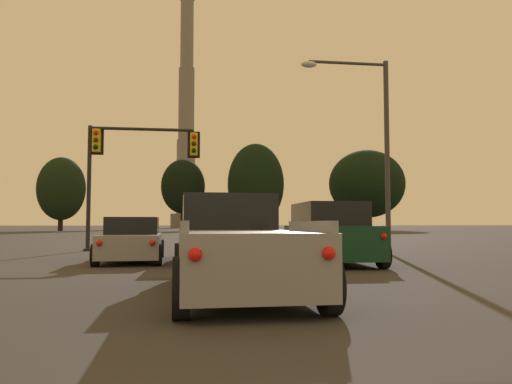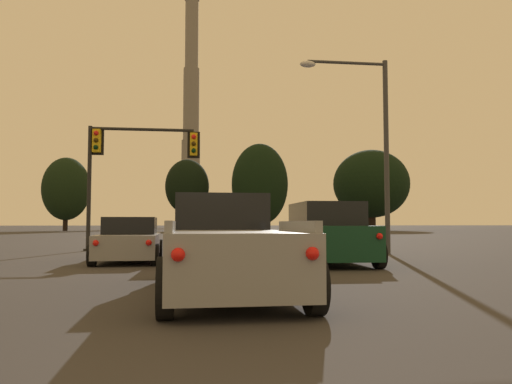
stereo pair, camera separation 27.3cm
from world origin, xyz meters
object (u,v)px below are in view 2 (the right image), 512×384
object	(u,v)px
sedan_left_lane_front	(130,240)
pickup_truck_center_lane_second	(226,247)
street_lamp	(371,132)
traffic_light_overhead_left	(128,156)
smokestack	(191,136)
suv_center_lane_front	(213,234)
suv_right_lane_front	(326,234)

from	to	relation	value
sedan_left_lane_front	pickup_truck_center_lane_second	world-z (taller)	pickup_truck_center_lane_second
street_lamp	pickup_truck_center_lane_second	bearing A→B (deg)	-122.98
sedan_left_lane_front	pickup_truck_center_lane_second	distance (m)	8.10
sedan_left_lane_front	traffic_light_overhead_left	bearing A→B (deg)	96.59
street_lamp	smokestack	size ratio (longest dim) A/B	0.12
smokestack	street_lamp	bearing A→B (deg)	-86.26
suv_center_lane_front	traffic_light_overhead_left	distance (m)	8.59
traffic_light_overhead_left	smokestack	xyz separation A→B (m)	(2.52, 112.06, 20.52)
pickup_truck_center_lane_second	street_lamp	world-z (taller)	street_lamp
suv_right_lane_front	sedan_left_lane_front	world-z (taller)	suv_right_lane_front
suv_center_lane_front	sedan_left_lane_front	bearing A→B (deg)	167.72
smokestack	suv_right_lane_front	bearing A→B (deg)	-87.85
traffic_light_overhead_left	pickup_truck_center_lane_second	bearing A→B (deg)	-75.85
suv_right_lane_front	smokestack	xyz separation A→B (m)	(-4.50, 120.23, 23.92)
traffic_light_overhead_left	street_lamp	bearing A→B (deg)	-21.30
suv_center_lane_front	smokestack	size ratio (longest dim) A/B	0.08
sedan_left_lane_front	smokestack	xyz separation A→B (m)	(1.59, 118.44, 24.15)
pickup_truck_center_lane_second	smokestack	xyz separation A→B (m)	(-1.02, 126.11, 24.01)
smokestack	traffic_light_overhead_left	bearing A→B (deg)	-91.29
traffic_light_overhead_left	suv_center_lane_front	bearing A→B (deg)	-62.87
sedan_left_lane_front	street_lamp	xyz separation A→B (m)	(9.16, 2.44, 4.26)
pickup_truck_center_lane_second	street_lamp	bearing A→B (deg)	56.12
traffic_light_overhead_left	suv_right_lane_front	bearing A→B (deg)	-49.28
sedan_left_lane_front	pickup_truck_center_lane_second	bearing A→B (deg)	-72.97
suv_right_lane_front	traffic_light_overhead_left	distance (m)	11.30
suv_right_lane_front	smokestack	bearing A→B (deg)	92.72
sedan_left_lane_front	suv_center_lane_front	distance (m)	2.75
suv_right_lane_front	pickup_truck_center_lane_second	xyz separation A→B (m)	(-3.49, -5.88, -0.09)
suv_right_lane_front	traffic_light_overhead_left	world-z (taller)	traffic_light_overhead_left
suv_center_lane_front	street_lamp	xyz separation A→B (m)	(6.50, 3.08, 4.03)
suv_right_lane_front	street_lamp	bearing A→B (deg)	54.58
pickup_truck_center_lane_second	traffic_light_overhead_left	distance (m)	14.90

